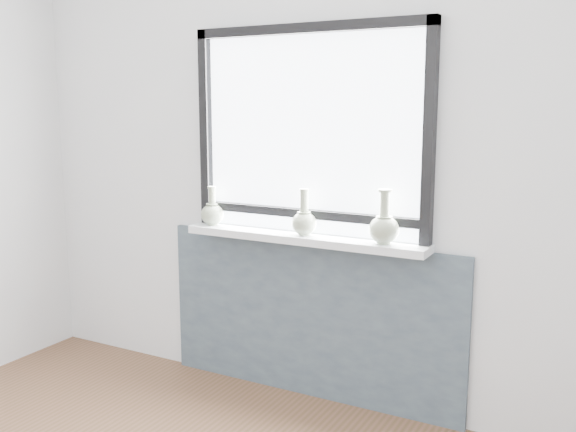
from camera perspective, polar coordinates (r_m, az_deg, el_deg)
The scene contains 7 objects.
back_wall at distance 3.31m, azimuth 2.15°, elevation 5.46°, with size 3.60×0.02×2.60m, color silver.
apron_panel at distance 3.46m, azimuth 1.84°, elevation -9.08°, with size 1.70×0.03×0.86m, color #4C5D68.
windowsill at distance 3.28m, azimuth 1.33°, elevation -1.98°, with size 1.32×0.18×0.04m, color white.
window at distance 3.27m, azimuth 1.88°, elevation 7.88°, with size 1.30×0.06×1.05m.
vase_a at distance 3.55m, azimuth -6.74°, elevation 0.30°, with size 0.13×0.13×0.21m.
vase_b at distance 3.25m, azimuth 1.43°, elevation -0.42°, with size 0.13×0.13×0.24m.
vase_c at distance 3.08m, azimuth 8.53°, elevation -0.95°, with size 0.15×0.15×0.26m.
Camera 1 is at (1.46, -1.15, 1.56)m, focal length 40.00 mm.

